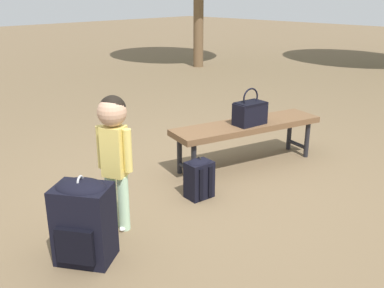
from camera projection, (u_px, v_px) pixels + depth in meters
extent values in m
plane|color=brown|center=(200.00, 185.00, 4.08)|extent=(40.00, 40.00, 0.00)
cube|color=brown|center=(247.00, 126.00, 4.42)|extent=(1.65, 0.82, 0.06)
cylinder|color=black|center=(194.00, 164.00, 4.05)|extent=(0.05, 0.05, 0.39)
cylinder|color=black|center=(180.00, 154.00, 4.28)|extent=(0.05, 0.05, 0.39)
cylinder|color=black|center=(307.00, 140.00, 4.70)|extent=(0.05, 0.05, 0.39)
cylinder|color=black|center=(289.00, 133.00, 4.93)|extent=(0.05, 0.05, 0.39)
cylinder|color=black|center=(186.00, 168.00, 4.20)|extent=(0.11, 0.28, 0.04)
cylinder|color=black|center=(297.00, 144.00, 4.85)|extent=(0.11, 0.28, 0.04)
cube|color=black|center=(250.00, 114.00, 4.32)|extent=(0.34, 0.23, 0.22)
cube|color=black|center=(250.00, 103.00, 4.29)|extent=(0.31, 0.22, 0.02)
torus|color=black|center=(251.00, 98.00, 4.27)|extent=(0.20, 0.04, 0.20)
cylinder|color=#B2D8B2|center=(124.00, 203.00, 3.25)|extent=(0.08, 0.08, 0.43)
cylinder|color=#B2D8B2|center=(112.00, 201.00, 3.29)|extent=(0.08, 0.08, 0.43)
ellipsoid|color=white|center=(124.00, 228.00, 3.30)|extent=(0.10, 0.08, 0.04)
ellipsoid|color=white|center=(112.00, 225.00, 3.34)|extent=(0.10, 0.08, 0.04)
cube|color=#E5CC66|center=(114.00, 151.00, 3.14)|extent=(0.19, 0.20, 0.37)
cylinder|color=#E5CC66|center=(128.00, 151.00, 3.09)|extent=(0.06, 0.06, 0.32)
cylinder|color=#E5CC66|center=(101.00, 147.00, 3.17)|extent=(0.06, 0.06, 0.32)
sphere|color=tan|center=(112.00, 112.00, 3.04)|extent=(0.21, 0.21, 0.21)
sphere|color=black|center=(113.00, 109.00, 3.04)|extent=(0.19, 0.19, 0.19)
cube|color=black|center=(84.00, 224.00, 2.87)|extent=(0.42, 0.45, 0.53)
ellipsoid|color=black|center=(81.00, 189.00, 2.78)|extent=(0.40, 0.42, 0.12)
cube|color=black|center=(75.00, 247.00, 2.76)|extent=(0.17, 0.23, 0.24)
cube|color=black|center=(104.00, 215.00, 2.99)|extent=(0.05, 0.06, 0.45)
cube|color=black|center=(82.00, 212.00, 3.02)|extent=(0.05, 0.06, 0.45)
torus|color=#B2B2B7|center=(80.00, 182.00, 2.77)|extent=(0.08, 0.06, 0.09)
cube|color=black|center=(199.00, 180.00, 3.78)|extent=(0.24, 0.19, 0.33)
ellipsoid|color=black|center=(199.00, 163.00, 3.73)|extent=(0.23, 0.18, 0.07)
cube|color=black|center=(193.00, 181.00, 3.87)|extent=(0.16, 0.04, 0.15)
cube|color=black|center=(201.00, 185.00, 3.69)|extent=(0.04, 0.02, 0.28)
cube|color=black|center=(210.00, 182.00, 3.75)|extent=(0.04, 0.02, 0.28)
torus|color=black|center=(199.00, 160.00, 3.72)|extent=(0.02, 0.05, 0.05)
cylinder|color=brown|center=(199.00, 6.00, 9.94)|extent=(0.23, 0.23, 2.73)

